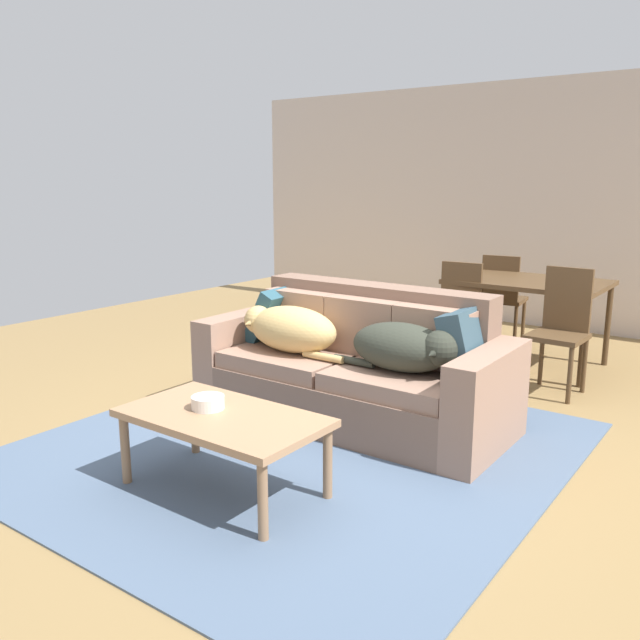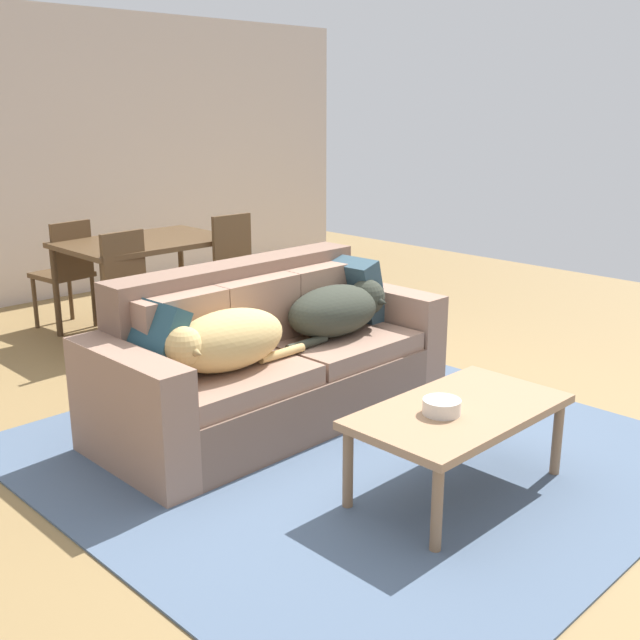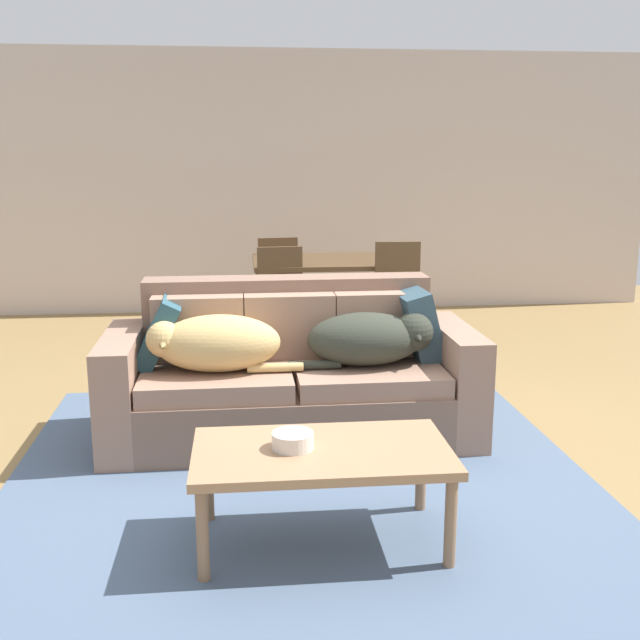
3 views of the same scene
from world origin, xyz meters
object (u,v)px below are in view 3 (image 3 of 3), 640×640
at_px(dog_on_left_cushion, 214,343).
at_px(dog_on_right_cushion, 371,338).
at_px(throw_pillow_by_right_arm, 417,324).
at_px(coffee_table, 322,459).
at_px(throw_pillow_by_left_arm, 158,332).
at_px(bowl_on_coffee_table, 293,440).
at_px(couch, 291,377).
at_px(dining_chair_near_left, 282,300).
at_px(dining_chair_far_left, 276,280).
at_px(dining_table, 329,268).
at_px(dining_chair_near_right, 399,298).

distance_m(dog_on_left_cushion, dog_on_right_cushion, 0.91).
xyz_separation_m(throw_pillow_by_right_arm, coffee_table, (-0.73, -1.40, -0.25)).
distance_m(throw_pillow_by_right_arm, coffee_table, 1.60).
bearing_deg(throw_pillow_by_left_arm, bowl_on_coffee_table, -63.05).
xyz_separation_m(couch, dining_chair_near_left, (0.03, 1.53, 0.17)).
height_order(bowl_on_coffee_table, dining_chair_near_left, dining_chair_near_left).
height_order(dining_chair_near_left, dining_chair_far_left, dining_chair_near_left).
relative_size(couch, dog_on_right_cushion, 2.55).
xyz_separation_m(dog_on_left_cushion, throw_pillow_by_left_arm, (-0.33, 0.22, 0.02)).
bearing_deg(dining_table, dining_chair_far_left, 129.14).
bearing_deg(coffee_table, dining_table, 82.87).
height_order(dog_on_right_cushion, dining_chair_far_left, dining_chair_far_left).
bearing_deg(throw_pillow_by_right_arm, dining_chair_near_right, 82.67).
bearing_deg(dog_on_right_cushion, dining_chair_near_left, 103.94).
bearing_deg(dining_chair_far_left, bowl_on_coffee_table, 81.67).
bearing_deg(bowl_on_coffee_table, coffee_table, -6.88).
distance_m(dog_on_right_cushion, throw_pillow_by_left_arm, 1.25).
bearing_deg(couch, throw_pillow_by_right_arm, 3.66).
bearing_deg(dining_chair_near_right, throw_pillow_by_right_arm, -95.11).
height_order(dog_on_left_cushion, dining_chair_near_right, dining_chair_near_right).
bearing_deg(dining_chair_far_left, dining_chair_near_left, 83.09).
height_order(couch, dining_chair_near_right, dining_chair_near_right).
bearing_deg(throw_pillow_by_right_arm, dog_on_right_cushion, -148.87).
bearing_deg(dining_chair_near_right, dining_table, 130.60).
height_order(dog_on_left_cushion, dining_table, dog_on_left_cushion).
xyz_separation_m(dog_on_left_cushion, coffee_table, (0.49, -1.17, -0.23)).
xyz_separation_m(dog_on_right_cushion, dining_chair_near_left, (-0.43, 1.66, -0.09)).
height_order(coffee_table, bowl_on_coffee_table, bowl_on_coffee_table).
height_order(dog_on_right_cushion, throw_pillow_by_right_arm, throw_pillow_by_right_arm).
bearing_deg(couch, dog_on_right_cushion, -16.80).
height_order(dining_table, dining_chair_near_right, dining_chair_near_right).
bearing_deg(throw_pillow_by_right_arm, dog_on_left_cushion, -169.22).
xyz_separation_m(throw_pillow_by_right_arm, dining_chair_far_left, (-0.74, 2.53, -0.13)).
height_order(bowl_on_coffee_table, dining_table, dining_table).
xyz_separation_m(dog_on_left_cushion, dining_chair_near_left, (0.48, 1.70, -0.10)).
relative_size(throw_pillow_by_left_arm, dining_table, 0.32).
bearing_deg(coffee_table, dining_chair_far_left, 90.12).
height_order(dining_table, dining_chair_near_left, dining_chair_near_left).
bearing_deg(dog_on_left_cushion, couch, 20.99).
height_order(couch, throw_pillow_by_right_arm, couch).
relative_size(dining_chair_near_left, dining_chair_far_left, 1.02).
bearing_deg(dog_on_left_cushion, dog_on_right_cushion, 2.12).
bearing_deg(dining_table, coffee_table, -97.13).
distance_m(throw_pillow_by_left_arm, bowl_on_coffee_table, 1.55).
bearing_deg(throw_pillow_by_left_arm, dog_on_left_cushion, -33.49).
distance_m(dog_on_right_cushion, dining_chair_near_left, 1.72).
bearing_deg(dog_on_right_cushion, throw_pillow_by_left_arm, 171.34).
xyz_separation_m(dog_on_right_cushion, throw_pillow_by_left_arm, (-1.24, 0.18, 0.03)).
bearing_deg(dog_on_left_cushion, dining_chair_near_right, 48.67).
xyz_separation_m(couch, dog_on_left_cushion, (-0.45, -0.18, 0.27)).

